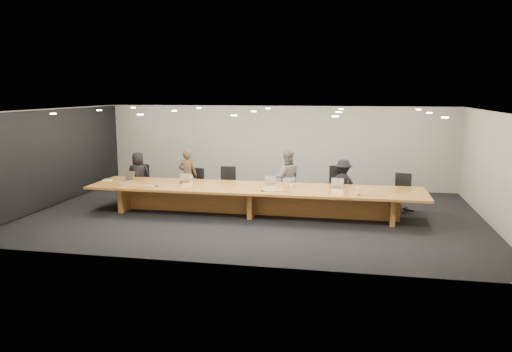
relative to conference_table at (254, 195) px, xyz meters
The scene contains 28 objects.
ground 0.52m from the conference_table, ahead, with size 12.00×12.00×0.00m, color black.
back_wall 4.10m from the conference_table, 90.00° to the left, with size 12.00×0.02×2.80m, color #BAB4A9.
left_wall_panel 6.00m from the conference_table, behind, with size 0.08×7.84×2.74m, color black.
conference_table is the anchor object (origin of this frame).
chair_far_left 4.05m from the conference_table, 161.02° to the left, with size 0.54×0.54×1.06m, color black, non-canonical shape.
chair_left 2.46m from the conference_table, 148.29° to the left, with size 0.51×0.51×1.01m, color black, non-canonical shape.
chair_mid_left 1.63m from the conference_table, 131.28° to the left, with size 0.56×0.56×1.09m, color black, non-canonical shape.
chair_mid_right 1.39m from the conference_table, 57.57° to the left, with size 0.52×0.52×1.01m, color black, non-canonical shape.
chair_right 2.56m from the conference_table, 29.25° to the left, with size 0.61×0.61×1.21m, color black, non-canonical shape.
chair_far_right 4.13m from the conference_table, 16.65° to the left, with size 0.54×0.54×1.06m, color black, non-canonical shape.
person_a 4.00m from the conference_table, 163.43° to the left, with size 0.72×0.47×1.48m, color black.
person_b 2.55m from the conference_table, 152.80° to the left, with size 0.58×0.38×1.60m, color #3A2F20.
person_c 1.47m from the conference_table, 59.82° to the left, with size 0.80×0.62×1.64m, color slate.
person_d 2.63m from the conference_table, 26.98° to the left, with size 0.90×0.52×1.40m, color black.
laptop_a 3.84m from the conference_table, behind, with size 0.34×0.24×0.26m, color tan, non-canonical shape.
laptop_b 2.14m from the conference_table, behind, with size 0.31×0.22×0.24m, color tan, non-canonical shape.
laptop_d 0.66m from the conference_table, 43.96° to the left, with size 0.31×0.23×0.24m, color tan, non-canonical shape.
laptop_e 2.25m from the conference_table, ahead, with size 0.33×0.24×0.26m, color #BDAA90, non-canonical shape.
water_bottle 1.89m from the conference_table, behind, with size 0.07×0.07×0.21m, color silver.
amber_mug 2.09m from the conference_table, behind, with size 0.07×0.07×0.09m, color #662912.
paper_cup_near 1.04m from the conference_table, 10.03° to the left, with size 0.07×0.07×0.08m, color white.
paper_cup_far 2.77m from the conference_table, ahead, with size 0.07×0.07×0.09m, color silver.
notepad 4.36m from the conference_table, behind, with size 0.25×0.20×0.01m, color white.
lime_gadget 4.37m from the conference_table, behind, with size 0.17×0.10×0.03m, color green.
av_box 3.62m from the conference_table, behind, with size 0.18×0.13×0.03m, color #ADACB1.
mic_left 2.66m from the conference_table, behind, with size 0.12×0.12×0.03m, color black.
mic_center 0.63m from the conference_table, 56.74° to the right, with size 0.11×0.11×0.03m, color black.
mic_right 2.83m from the conference_table, 10.65° to the right, with size 0.11×0.11×0.03m, color black.
Camera 1 is at (2.60, -12.91, 3.30)m, focal length 35.00 mm.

